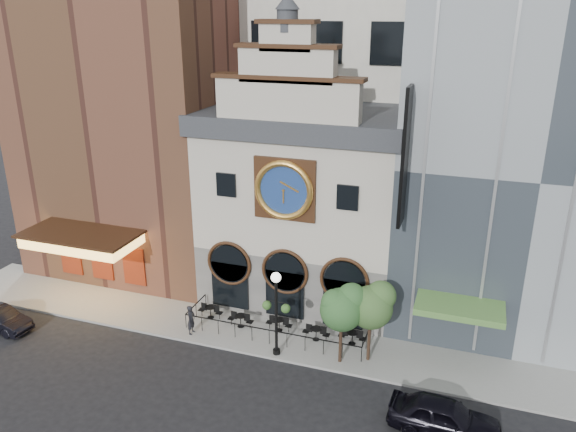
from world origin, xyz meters
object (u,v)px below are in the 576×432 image
(pedestrian, at_px, (191,320))
(tree_right, at_px, (372,304))
(bistro_2, at_px, (279,324))
(car_left, at_px, (0,319))
(bistro_1, at_px, (241,320))
(bistro_4, at_px, (352,337))
(tree_left, at_px, (343,306))
(bistro_3, at_px, (316,333))
(car_right, at_px, (444,417))
(bistro_0, at_px, (210,311))
(lamppost, at_px, (276,305))

(pedestrian, relative_size, tree_right, 0.39)
(bistro_2, relative_size, car_left, 0.39)
(bistro_1, xyz_separation_m, car_left, (-13.58, -4.64, 0.06))
(bistro_4, distance_m, tree_left, 3.43)
(bistro_3, bearing_deg, bistro_4, 7.13)
(bistro_2, xyz_separation_m, car_left, (-15.91, -4.97, 0.06))
(car_left, height_order, tree_right, tree_right)
(car_right, bearing_deg, bistro_0, 72.60)
(lamppost, distance_m, tree_left, 3.57)
(bistro_1, height_order, bistro_3, same)
(bistro_0, distance_m, lamppost, 6.20)
(bistro_2, distance_m, bistro_3, 2.35)
(bistro_3, distance_m, car_left, 18.85)
(bistro_2, height_order, lamppost, lamppost)
(bistro_2, distance_m, pedestrian, 5.15)
(lamppost, xyz_separation_m, tree_left, (3.52, 0.46, 0.30))
(bistro_2, xyz_separation_m, car_right, (9.83, -5.42, 0.24))
(bistro_4, height_order, tree_right, tree_right)
(bistro_1, height_order, bistro_2, same)
(bistro_4, distance_m, car_right, 7.69)
(bistro_1, height_order, tree_right, tree_right)
(car_left, height_order, pedestrian, pedestrian)
(bistro_4, xyz_separation_m, tree_right, (1.19, -1.16, 2.94))
(bistro_1, xyz_separation_m, lamppost, (2.99, -1.94, 2.60))
(car_left, distance_m, tree_right, 22.02)
(bistro_1, distance_m, bistro_3, 4.67)
(bistro_1, bearing_deg, tree_right, -5.91)
(bistro_0, bearing_deg, car_right, -20.80)
(bistro_1, distance_m, tree_left, 7.28)
(car_right, bearing_deg, tree_left, 60.76)
(bistro_1, relative_size, bistro_2, 1.00)
(bistro_0, relative_size, bistro_3, 1.00)
(bistro_0, height_order, car_left, car_left)
(bistro_2, height_order, bistro_4, same)
(bistro_4, height_order, tree_left, tree_left)
(pedestrian, xyz_separation_m, lamppost, (5.42, -0.36, 2.17))
(bistro_0, bearing_deg, bistro_4, -0.02)
(lamppost, height_order, tree_left, lamppost)
(bistro_0, distance_m, bistro_3, 6.83)
(pedestrian, bearing_deg, tree_left, -89.42)
(bistro_0, bearing_deg, lamppost, -23.93)
(lamppost, bearing_deg, bistro_4, 31.85)
(bistro_1, relative_size, tree_right, 0.34)
(bistro_0, relative_size, bistro_4, 1.00)
(bistro_0, xyz_separation_m, tree_right, (10.08, -1.16, 2.94))
(bistro_4, xyz_separation_m, car_right, (5.44, -5.44, 0.24))
(pedestrian, xyz_separation_m, tree_left, (8.94, 0.11, 2.47))
(pedestrian, bearing_deg, bistro_2, -68.22)
(bistro_3, bearing_deg, pedestrian, -166.77)
(pedestrian, height_order, lamppost, lamppost)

